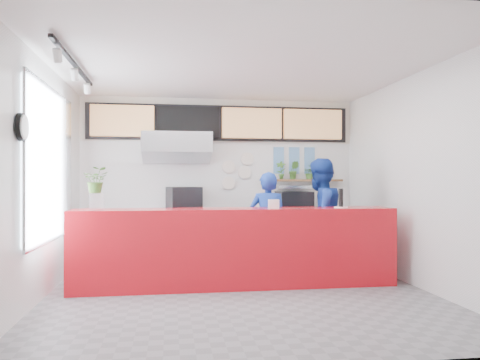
# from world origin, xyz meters

# --- Properties ---
(floor) EXTENTS (5.00, 5.00, 0.00)m
(floor) POSITION_xyz_m (0.00, 0.00, 0.00)
(floor) COLOR slate
(floor) RESTS_ON ground
(ceiling) EXTENTS (5.00, 5.00, 0.00)m
(ceiling) POSITION_xyz_m (0.00, 0.00, 3.00)
(ceiling) COLOR silver
(wall_back) EXTENTS (5.00, 0.00, 5.00)m
(wall_back) POSITION_xyz_m (0.00, 2.50, 1.50)
(wall_back) COLOR white
(wall_back) RESTS_ON ground
(wall_left) EXTENTS (0.00, 5.00, 5.00)m
(wall_left) POSITION_xyz_m (-2.50, 0.00, 1.50)
(wall_left) COLOR white
(wall_left) RESTS_ON ground
(wall_right) EXTENTS (0.00, 5.00, 5.00)m
(wall_right) POSITION_xyz_m (2.50, 0.00, 1.50)
(wall_right) COLOR white
(wall_right) RESTS_ON ground
(service_counter) EXTENTS (4.50, 0.60, 1.10)m
(service_counter) POSITION_xyz_m (0.00, 0.40, 0.55)
(service_counter) COLOR red
(service_counter) RESTS_ON ground
(cream_band) EXTENTS (5.00, 0.02, 0.80)m
(cream_band) POSITION_xyz_m (0.00, 2.49, 2.60)
(cream_band) COLOR beige
(cream_band) RESTS_ON wall_back
(prep_bench) EXTENTS (1.80, 0.60, 0.90)m
(prep_bench) POSITION_xyz_m (-0.80, 2.20, 0.45)
(prep_bench) COLOR #B2B5BA
(prep_bench) RESTS_ON ground
(panini_oven) EXTENTS (0.64, 0.64, 0.48)m
(panini_oven) POSITION_xyz_m (-0.68, 2.20, 1.14)
(panini_oven) COLOR black
(panini_oven) RESTS_ON prep_bench
(extraction_hood) EXTENTS (1.20, 0.70, 0.35)m
(extraction_hood) POSITION_xyz_m (-0.80, 2.15, 2.15)
(extraction_hood) COLOR #B2B5BA
(extraction_hood) RESTS_ON ceiling
(hood_lip) EXTENTS (1.20, 0.69, 0.31)m
(hood_lip) POSITION_xyz_m (-0.80, 2.15, 1.95)
(hood_lip) COLOR #B2B5BA
(hood_lip) RESTS_ON ceiling
(right_bench) EXTENTS (1.80, 0.60, 0.90)m
(right_bench) POSITION_xyz_m (1.50, 2.20, 0.45)
(right_bench) COLOR #B2B5BA
(right_bench) RESTS_ON ground
(espresso_machine) EXTENTS (0.65, 0.49, 0.39)m
(espresso_machine) POSITION_xyz_m (1.32, 2.20, 1.10)
(espresso_machine) COLOR black
(espresso_machine) RESTS_ON right_bench
(espresso_tray) EXTENTS (0.61, 0.43, 0.06)m
(espresso_tray) POSITION_xyz_m (1.32, 2.20, 1.38)
(espresso_tray) COLOR silver
(espresso_tray) RESTS_ON espresso_machine
(herb_shelf) EXTENTS (1.40, 0.18, 0.04)m
(herb_shelf) POSITION_xyz_m (1.60, 2.40, 1.50)
(herb_shelf) COLOR brown
(herb_shelf) RESTS_ON wall_back
(menu_board_far_left) EXTENTS (1.10, 0.10, 0.55)m
(menu_board_far_left) POSITION_xyz_m (-1.75, 2.38, 2.55)
(menu_board_far_left) COLOR tan
(menu_board_far_left) RESTS_ON wall_back
(menu_board_mid_left) EXTENTS (1.10, 0.10, 0.55)m
(menu_board_mid_left) POSITION_xyz_m (-0.59, 2.38, 2.55)
(menu_board_mid_left) COLOR black
(menu_board_mid_left) RESTS_ON wall_back
(menu_board_mid_right) EXTENTS (1.10, 0.10, 0.55)m
(menu_board_mid_right) POSITION_xyz_m (0.57, 2.38, 2.55)
(menu_board_mid_right) COLOR tan
(menu_board_mid_right) RESTS_ON wall_back
(menu_board_far_right) EXTENTS (1.10, 0.10, 0.55)m
(menu_board_far_right) POSITION_xyz_m (1.73, 2.38, 2.55)
(menu_board_far_right) COLOR tan
(menu_board_far_right) RESTS_ON wall_back
(soffit) EXTENTS (4.80, 0.04, 0.65)m
(soffit) POSITION_xyz_m (0.00, 2.46, 2.55)
(soffit) COLOR black
(soffit) RESTS_ON wall_back
(window_pane) EXTENTS (0.04, 2.20, 1.90)m
(window_pane) POSITION_xyz_m (-2.47, 0.30, 1.70)
(window_pane) COLOR silver
(window_pane) RESTS_ON wall_left
(window_frame) EXTENTS (0.03, 2.30, 2.00)m
(window_frame) POSITION_xyz_m (-2.45, 0.30, 1.70)
(window_frame) COLOR #B2B5BA
(window_frame) RESTS_ON wall_left
(wall_clock_rim) EXTENTS (0.05, 0.30, 0.30)m
(wall_clock_rim) POSITION_xyz_m (-2.46, -0.90, 2.05)
(wall_clock_rim) COLOR black
(wall_clock_rim) RESTS_ON wall_left
(wall_clock_face) EXTENTS (0.02, 0.26, 0.26)m
(wall_clock_face) POSITION_xyz_m (-2.43, -0.90, 2.05)
(wall_clock_face) COLOR white
(wall_clock_face) RESTS_ON wall_left
(track_rail) EXTENTS (0.05, 2.40, 0.04)m
(track_rail) POSITION_xyz_m (-2.10, 0.00, 2.94)
(track_rail) COLOR black
(track_rail) RESTS_ON ceiling
(dec_plate_a) EXTENTS (0.24, 0.03, 0.24)m
(dec_plate_a) POSITION_xyz_m (0.15, 2.47, 1.75)
(dec_plate_a) COLOR silver
(dec_plate_a) RESTS_ON wall_back
(dec_plate_b) EXTENTS (0.24, 0.03, 0.24)m
(dec_plate_b) POSITION_xyz_m (0.45, 2.47, 1.65)
(dec_plate_b) COLOR silver
(dec_plate_b) RESTS_ON wall_back
(dec_plate_c) EXTENTS (0.24, 0.03, 0.24)m
(dec_plate_c) POSITION_xyz_m (0.15, 2.47, 1.45)
(dec_plate_c) COLOR silver
(dec_plate_c) RESTS_ON wall_back
(dec_plate_d) EXTENTS (0.24, 0.03, 0.24)m
(dec_plate_d) POSITION_xyz_m (0.50, 2.47, 1.90)
(dec_plate_d) COLOR silver
(dec_plate_d) RESTS_ON wall_back
(photo_frame_a) EXTENTS (0.20, 0.02, 0.25)m
(photo_frame_a) POSITION_xyz_m (1.10, 2.48, 2.00)
(photo_frame_a) COLOR #598CBF
(photo_frame_a) RESTS_ON wall_back
(photo_frame_b) EXTENTS (0.20, 0.02, 0.25)m
(photo_frame_b) POSITION_xyz_m (1.40, 2.48, 2.00)
(photo_frame_b) COLOR #598CBF
(photo_frame_b) RESTS_ON wall_back
(photo_frame_c) EXTENTS (0.20, 0.02, 0.25)m
(photo_frame_c) POSITION_xyz_m (1.70, 2.48, 2.00)
(photo_frame_c) COLOR #598CBF
(photo_frame_c) RESTS_ON wall_back
(photo_frame_d) EXTENTS (0.20, 0.02, 0.25)m
(photo_frame_d) POSITION_xyz_m (1.10, 2.48, 1.75)
(photo_frame_d) COLOR #598CBF
(photo_frame_d) RESTS_ON wall_back
(photo_frame_e) EXTENTS (0.20, 0.02, 0.25)m
(photo_frame_e) POSITION_xyz_m (1.40, 2.48, 1.75)
(photo_frame_e) COLOR #598CBF
(photo_frame_e) RESTS_ON wall_back
(photo_frame_f) EXTENTS (0.20, 0.02, 0.25)m
(photo_frame_f) POSITION_xyz_m (1.70, 2.48, 1.75)
(photo_frame_f) COLOR #598CBF
(photo_frame_f) RESTS_ON wall_back
(staff_center) EXTENTS (0.70, 0.59, 1.63)m
(staff_center) POSITION_xyz_m (0.59, 1.01, 0.81)
(staff_center) COLOR navy
(staff_center) RESTS_ON ground
(staff_right) EXTENTS (1.13, 1.08, 1.84)m
(staff_right) POSITION_xyz_m (1.42, 1.03, 0.92)
(staff_right) COLOR navy
(staff_right) RESTS_ON ground
(herb_a) EXTENTS (0.21, 0.17, 0.34)m
(herb_a) POSITION_xyz_m (1.12, 2.40, 1.69)
(herb_a) COLOR #3B6B25
(herb_a) RESTS_ON herb_shelf
(herb_b) EXTENTS (0.23, 0.21, 0.34)m
(herb_b) POSITION_xyz_m (1.37, 2.40, 1.69)
(herb_b) COLOR #3B6B25
(herb_b) RESTS_ON herb_shelf
(herb_c) EXTENTS (0.29, 0.27, 0.26)m
(herb_c) POSITION_xyz_m (1.68, 2.40, 1.65)
(herb_c) COLOR #3B6B25
(herb_c) RESTS_ON herb_shelf
(herb_d) EXTENTS (0.21, 0.20, 0.32)m
(herb_d) POSITION_xyz_m (2.02, 2.40, 1.68)
(herb_d) COLOR #3B6B25
(herb_d) RESTS_ON herb_shelf
(glass_vase) EXTENTS (0.24, 0.24, 0.23)m
(glass_vase) POSITION_xyz_m (-1.88, 0.32, 1.22)
(glass_vase) COLOR white
(glass_vase) RESTS_ON service_counter
(basil_vase) EXTENTS (0.33, 0.29, 0.35)m
(basil_vase) POSITION_xyz_m (-1.88, 0.32, 1.50)
(basil_vase) COLOR #3B6B25
(basil_vase) RESTS_ON glass_vase
(napkin_holder) EXTENTS (0.14, 0.09, 0.12)m
(napkin_holder) POSITION_xyz_m (0.52, 0.33, 1.16)
(napkin_holder) COLOR white
(napkin_holder) RESTS_ON service_counter
(white_plate) EXTENTS (0.24, 0.24, 0.01)m
(white_plate) POSITION_xyz_m (1.52, 0.35, 1.11)
(white_plate) COLOR white
(white_plate) RESTS_ON service_counter
(pepper_mill) EXTENTS (0.09, 0.09, 0.26)m
(pepper_mill) POSITION_xyz_m (1.52, 0.35, 1.25)
(pepper_mill) COLOR black
(pepper_mill) RESTS_ON white_plate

